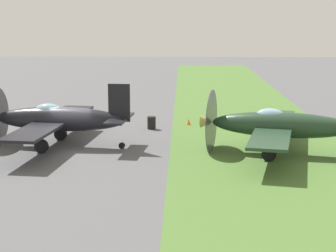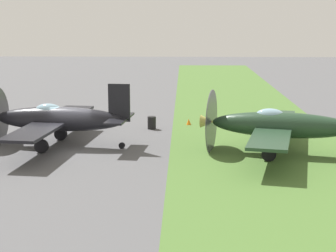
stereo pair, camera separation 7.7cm
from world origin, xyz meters
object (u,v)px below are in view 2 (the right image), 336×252
object	(u,v)px
airplane_lead	(57,119)
airplane_wingman	(279,125)
fuel_drum	(152,123)
runway_marker_cone	(189,122)

from	to	relation	value
airplane_lead	airplane_wingman	bearing A→B (deg)	-90.55
fuel_drum	runway_marker_cone	world-z (taller)	fuel_drum
runway_marker_cone	airplane_wingman	bearing A→B (deg)	-149.75
airplane_wingman	runway_marker_cone	world-z (taller)	airplane_wingman
airplane_lead	fuel_drum	distance (m)	7.94
runway_marker_cone	airplane_lead	bearing A→B (deg)	131.85
airplane_lead	fuel_drum	size ratio (longest dim) A/B	12.96
fuel_drum	airplane_lead	bearing A→B (deg)	135.74
airplane_wingman	fuel_drum	distance (m)	10.68
airplane_wingman	runway_marker_cone	xyz separation A→B (m)	(8.83, 5.15, -1.51)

